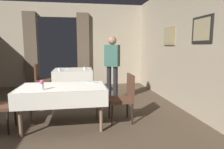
# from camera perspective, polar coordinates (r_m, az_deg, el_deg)

# --- Properties ---
(ground) EXTENTS (10.08, 10.08, 0.00)m
(ground) POSITION_cam_1_polar(r_m,az_deg,el_deg) (3.72, -21.64, -15.60)
(ground) COLOR #4C3D2D
(wall_right) EXTENTS (0.16, 8.40, 3.00)m
(wall_right) POSITION_cam_1_polar(r_m,az_deg,el_deg) (4.10, 26.87, 7.86)
(wall_right) COLOR tan
(wall_right) RESTS_ON ground
(wall_back) EXTENTS (6.40, 0.27, 3.00)m
(wall_back) POSITION_cam_1_polar(r_m,az_deg,el_deg) (7.55, -15.47, 8.38)
(wall_back) COLOR tan
(wall_back) RESTS_ON ground
(dining_table_mid) EXTENTS (1.55, 0.94, 0.75)m
(dining_table_mid) POSITION_cam_1_polar(r_m,az_deg,el_deg) (3.68, -14.07, -4.71)
(dining_table_mid) COLOR #7A604C
(dining_table_mid) RESTS_ON ground
(dining_table_far) EXTENTS (1.18, 1.04, 0.75)m
(dining_table_far) POSITION_cam_1_polar(r_m,az_deg,el_deg) (6.26, -11.23, 0.59)
(dining_table_far) COLOR #7A604C
(dining_table_far) RESTS_ON ground
(chair_mid_right) EXTENTS (0.44, 0.44, 0.93)m
(chair_mid_right) POSITION_cam_1_polar(r_m,az_deg,el_deg) (3.84, 3.66, -6.13)
(chair_mid_right) COLOR black
(chair_mid_right) RESTS_ON ground
(chair_far_left) EXTENTS (0.44, 0.44, 0.93)m
(chair_far_left) POSITION_cam_1_polar(r_m,az_deg,el_deg) (6.38, -19.98, -0.83)
(chair_far_left) COLOR black
(chair_far_left) RESTS_ON ground
(flower_vase_mid) EXTENTS (0.07, 0.07, 0.17)m
(flower_vase_mid) POSITION_cam_1_polar(r_m,az_deg,el_deg) (3.44, -19.72, -2.77)
(flower_vase_mid) COLOR silver
(flower_vase_mid) RESTS_ON dining_table_mid
(plate_mid_b) EXTENTS (0.24, 0.24, 0.01)m
(plate_mid_b) POSITION_cam_1_polar(r_m,az_deg,el_deg) (3.94, -5.73, -2.21)
(plate_mid_b) COLOR white
(plate_mid_b) RESTS_ON dining_table_mid
(plate_far_a) EXTENTS (0.21, 0.21, 0.01)m
(plate_far_a) POSITION_cam_1_polar(r_m,az_deg,el_deg) (6.54, -12.41, 1.81)
(plate_far_a) COLOR white
(plate_far_a) RESTS_ON dining_table_far
(glass_far_b) EXTENTS (0.07, 0.07, 0.09)m
(glass_far_b) POSITION_cam_1_polar(r_m,az_deg,el_deg) (6.05, -7.94, 1.80)
(glass_far_b) COLOR silver
(glass_far_b) RESTS_ON dining_table_far
(glass_far_c) EXTENTS (0.08, 0.08, 0.09)m
(glass_far_c) POSITION_cam_1_polar(r_m,az_deg,el_deg) (5.94, -15.05, 1.48)
(glass_far_c) COLOR silver
(glass_far_c) RESTS_ON dining_table_far
(person_waiter_by_doorway) EXTENTS (0.42, 0.37, 1.72)m
(person_waiter_by_doorway) POSITION_cam_1_polar(r_m,az_deg,el_deg) (5.06, 0.06, 3.22)
(person_waiter_by_doorway) COLOR black
(person_waiter_by_doorway) RESTS_ON ground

